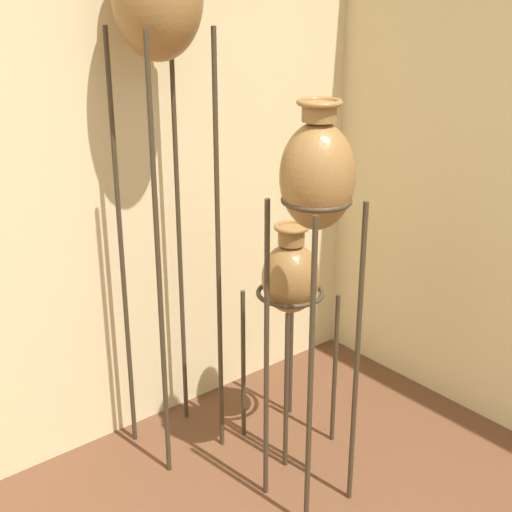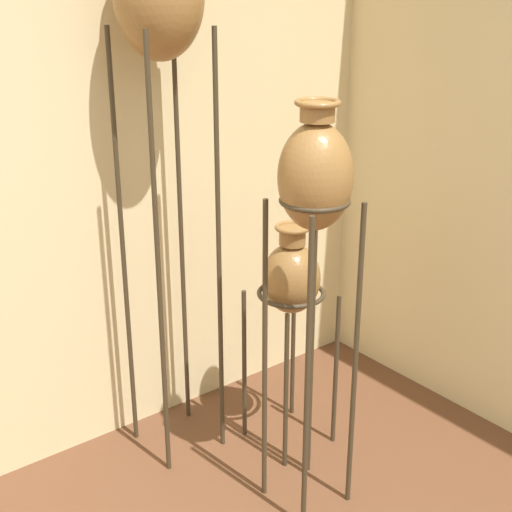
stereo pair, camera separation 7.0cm
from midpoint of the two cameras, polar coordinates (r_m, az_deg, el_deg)
name	(u,v)px [view 1 (the left image)]	position (r m, az deg, el deg)	size (l,w,h in m)	color
vase_stand_tall	(158,7)	(2.73, -8.62, 19.12)	(0.33, 0.33, 2.21)	#382D1E
vase_stand_medium	(317,188)	(2.44, 4.07, 5.43)	(0.26, 0.26, 1.59)	#382D1E
vase_stand_short	(290,281)	(2.98, 2.10, -2.05)	(0.30, 0.30, 1.02)	#382D1E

